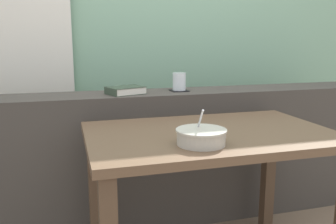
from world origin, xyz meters
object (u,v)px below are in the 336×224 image
closed_book (125,90)px  coaster_square (179,91)px  soup_bowl (201,137)px  juice_glass (179,82)px  breakfast_table (210,155)px

closed_book → coaster_square: bearing=5.5°
soup_bowl → juice_glass: bearing=78.5°
closed_book → soup_bowl: (0.17, -0.73, -0.09)m
breakfast_table → closed_book: closed_book is taller
coaster_square → soup_bowl: soup_bowl is taller
juice_glass → breakfast_table: bearing=-94.0°
juice_glass → closed_book: size_ratio=0.45×
breakfast_table → juice_glass: 0.64m
juice_glass → closed_book: (-0.33, -0.03, -0.03)m
breakfast_table → juice_glass: (0.04, 0.58, 0.26)m
coaster_square → juice_glass: (0.00, 0.00, 0.05)m
juice_glass → soup_bowl: (-0.16, -0.76, -0.12)m
breakfast_table → juice_glass: juice_glass is taller
breakfast_table → soup_bowl: size_ratio=5.51×
breakfast_table → coaster_square: bearing=86.0°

